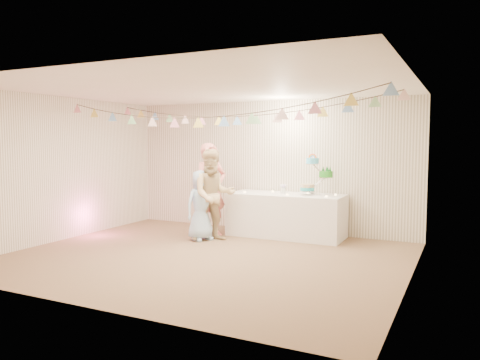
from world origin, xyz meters
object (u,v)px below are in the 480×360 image
at_px(person_adult_a, 211,190).
at_px(table, 286,215).
at_px(cake_stand, 316,179).
at_px(person_adult_b, 213,195).
at_px(person_child, 201,205).

bearing_deg(person_adult_a, table, -34.17).
distance_m(cake_stand, person_adult_b, 1.90).
distance_m(cake_stand, person_child, 2.15).
bearing_deg(person_child, table, -23.48).
bearing_deg(cake_stand, table, -174.81).
bearing_deg(person_adult_b, cake_stand, -9.45).
relative_size(person_adult_a, person_child, 1.38).
height_order(cake_stand, person_adult_a, person_adult_a).
relative_size(cake_stand, person_adult_b, 0.42).
xyz_separation_m(cake_stand, person_adult_b, (-1.60, -0.98, -0.27)).
bearing_deg(person_adult_a, cake_stand, -39.17).
height_order(table, person_adult_b, person_adult_b).
height_order(person_adult_a, person_child, person_adult_a).
relative_size(table, person_adult_a, 1.22).
xyz_separation_m(person_adult_a, person_adult_b, (0.27, -0.37, -0.06)).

